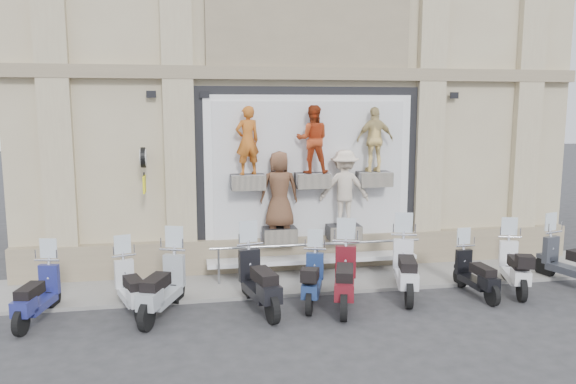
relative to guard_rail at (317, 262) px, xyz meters
name	(u,v)px	position (x,y,z in m)	size (l,w,h in m)	color
ground	(340,312)	(0.00, -2.00, -0.47)	(90.00, 90.00, 0.00)	#2D2D2F
sidewalk	(316,278)	(0.00, 0.10, -0.43)	(16.00, 2.20, 0.08)	gray
building	(281,43)	(0.00, 5.00, 5.54)	(14.00, 8.60, 12.00)	#C1B38D
shop_vitrine	(314,178)	(0.08, 0.74, 1.90)	(5.60, 0.88, 4.30)	black
guard_rail	(317,262)	(0.00, 0.00, 0.00)	(5.06, 0.10, 0.93)	#9EA0A5
clock_sign_bracket	(144,164)	(-3.90, 0.47, 2.34)	(0.10, 0.80, 1.02)	black
scooter_a	(36,284)	(-5.83, -1.45, 0.28)	(0.53, 1.83, 1.49)	navy
scooter_b	(130,277)	(-4.12, -1.30, 0.27)	(0.53, 1.81, 1.47)	silver
scooter_c	(162,275)	(-3.49, -1.60, 0.37)	(0.60, 2.05, 1.67)	#90969C
scooter_d	(259,269)	(-1.59, -1.62, 0.39)	(0.62, 2.11, 1.72)	black
scooter_e	(312,270)	(-0.46, -1.45, 0.27)	(0.52, 1.80, 1.46)	navy
scooter_f	(345,266)	(0.16, -1.75, 0.40)	(0.62, 2.12, 1.73)	#590F17
scooter_g	(406,258)	(1.64, -1.34, 0.39)	(0.61, 2.11, 1.71)	silver
scooter_h	(476,265)	(3.13, -1.63, 0.23)	(0.50, 1.72, 1.40)	black
scooter_i	(515,257)	(4.14, -1.47, 0.31)	(0.56, 1.91, 1.55)	silver
scooter_j	(574,252)	(5.64, -1.40, 0.34)	(0.58, 1.97, 1.60)	#2D2F37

